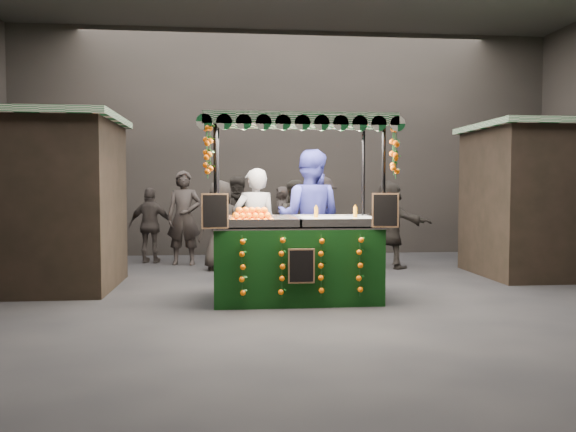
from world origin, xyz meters
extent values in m
plane|color=black|center=(0.00, 0.00, 0.00)|extent=(12.00, 12.00, 0.00)
cube|color=black|center=(0.00, 5.00, 2.50)|extent=(12.00, 0.10, 5.00)
cube|color=black|center=(0.00, -5.00, 2.50)|extent=(12.00, 0.10, 5.00)
cube|color=black|center=(-4.40, 1.00, 1.25)|extent=(2.80, 2.00, 2.50)
cube|color=#104C21|center=(-4.40, 1.00, 2.55)|extent=(3.00, 2.20, 0.10)
cube|color=black|center=(4.40, 1.50, 1.25)|extent=(2.80, 2.00, 2.50)
cube|color=#104C21|center=(4.40, 1.50, 2.55)|extent=(3.00, 2.20, 0.10)
cube|color=black|center=(-0.38, -0.21, 0.49)|extent=(2.17, 1.18, 0.99)
cube|color=silver|center=(-0.38, -0.21, 1.01)|extent=(2.17, 1.18, 0.04)
cylinder|color=black|center=(-1.44, -0.78, 1.18)|extent=(0.05, 0.05, 2.37)
cylinder|color=black|center=(0.67, -0.78, 1.18)|extent=(0.05, 0.05, 2.37)
cylinder|color=black|center=(-1.44, 0.35, 1.18)|extent=(0.05, 0.05, 2.37)
cylinder|color=black|center=(0.67, 0.35, 1.18)|extent=(0.05, 0.05, 2.37)
cube|color=#104C21|center=(-0.38, -0.21, 2.41)|extent=(2.42, 1.43, 0.08)
cube|color=white|center=(0.21, -0.21, 1.07)|extent=(0.97, 1.07, 0.08)
cube|color=black|center=(-1.45, -0.84, 1.23)|extent=(0.33, 0.09, 0.43)
cube|color=black|center=(0.68, -0.84, 1.23)|extent=(0.33, 0.09, 0.43)
cube|color=black|center=(-0.38, -0.85, 0.54)|extent=(0.34, 0.02, 0.43)
imported|color=slate|center=(-0.88, 0.88, 0.90)|extent=(0.72, 0.53, 1.81)
imported|color=navy|center=(-0.06, 0.80, 1.04)|extent=(1.21, 1.07, 2.09)
imported|color=#282321|center=(-2.16, 3.43, 0.92)|extent=(0.71, 0.51, 1.84)
imported|color=#282420|center=(-0.04, 2.55, 0.82)|extent=(0.93, 0.80, 1.65)
imported|color=#2B2623|center=(-2.85, 3.77, 0.75)|extent=(0.93, 0.50, 1.51)
imported|color=black|center=(0.54, 3.47, 0.87)|extent=(1.28, 1.17, 1.73)
imported|color=black|center=(-1.44, 2.65, 0.82)|extent=(0.90, 0.69, 1.64)
imported|color=black|center=(1.70, 2.58, 0.82)|extent=(1.51, 1.30, 1.64)
imported|color=#2D2624|center=(-0.18, 4.60, 0.76)|extent=(0.48, 0.63, 1.52)
imported|color=black|center=(-1.07, 4.05, 0.87)|extent=(0.95, 0.80, 1.74)
camera|label=1|loc=(-1.26, -7.93, 1.54)|focal=35.98mm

